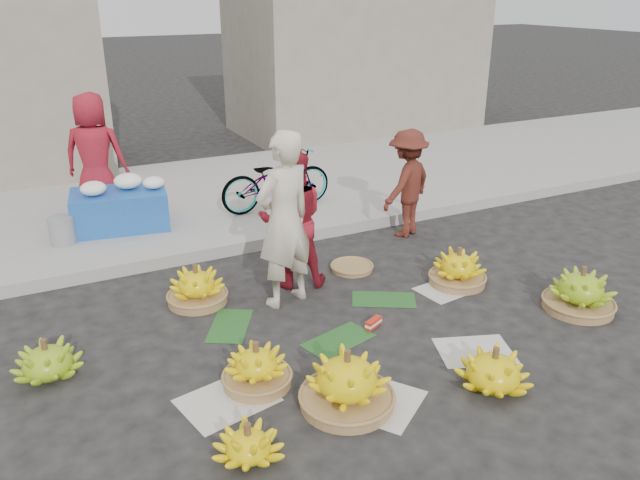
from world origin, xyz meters
name	(u,v)px	position (x,y,z in m)	size (l,w,h in m)	color
ground	(338,328)	(0.00, 0.00, 0.00)	(80.00, 80.00, 0.00)	black
curb	(254,242)	(0.00, 2.20, 0.07)	(40.00, 0.25, 0.15)	gray
sidewalk	(204,196)	(0.00, 4.30, 0.06)	(40.00, 4.00, 0.12)	gray
building_right	(355,13)	(4.50, 7.70, 2.50)	(5.00, 3.00, 5.00)	gray
newspaper_scatter	(383,371)	(0.00, -0.80, 0.00)	(3.20, 1.80, 0.00)	beige
banana_leaves	(319,321)	(-0.10, 0.20, 0.00)	(2.00, 1.00, 0.00)	#194D1B
banana_bunch_0	(257,367)	(-1.01, -0.50, 0.16)	(0.62, 0.62, 0.40)	olive
banana_bunch_1	(248,444)	(-1.38, -1.28, 0.12)	(0.54, 0.54, 0.29)	yellow
banana_bunch_2	(347,382)	(-0.49, -1.06, 0.21)	(0.75, 0.75, 0.49)	olive
banana_bunch_3	(494,370)	(0.67, -1.39, 0.16)	(0.75, 0.75, 0.37)	yellow
banana_bunch_4	(580,291)	(2.33, -0.74, 0.20)	(0.68, 0.68, 0.47)	olive
banana_bunch_5	(458,268)	(1.62, 0.27, 0.18)	(0.65, 0.65, 0.42)	olive
banana_bunch_6	(47,360)	(-2.51, 0.38, 0.15)	(0.70, 0.70, 0.35)	#6FA317
banana_bunch_7	(197,287)	(-1.04, 1.11, 0.18)	(0.60, 0.60, 0.42)	olive
basket_spare	(352,268)	(0.77, 1.09, 0.03)	(0.47, 0.47, 0.05)	olive
incense_stack	(373,323)	(0.31, -0.14, 0.05)	(0.20, 0.06, 0.08)	red
vendor_cream	(284,220)	(-0.22, 0.72, 0.89)	(0.65, 0.43, 1.78)	beige
vendor_red	(292,220)	(0.02, 1.07, 0.73)	(0.72, 0.56, 1.47)	#A31925
man_striped	(407,183)	(1.92, 1.75, 0.69)	(0.90, 0.51, 1.38)	maroon
flower_table	(120,207)	(-1.37, 3.34, 0.40)	(1.26, 0.89, 0.68)	#184AA1
grey_bucket	(62,230)	(-2.11, 3.09, 0.29)	(0.30, 0.30, 0.34)	gray
flower_vendor	(95,155)	(-1.52, 3.99, 0.94)	(0.81, 0.52, 1.65)	#A31925
bicycle	(276,179)	(0.71, 3.14, 0.54)	(1.61, 0.56, 0.85)	gray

